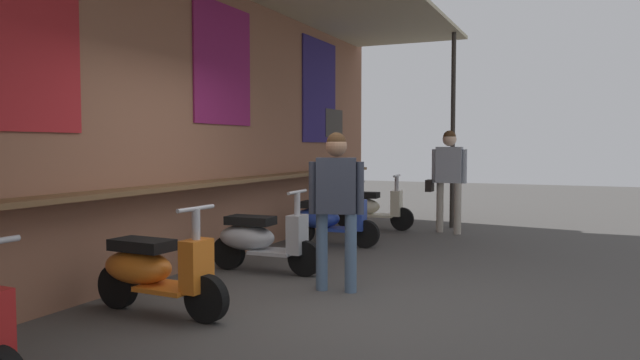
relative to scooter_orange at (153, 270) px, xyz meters
The scene contains 8 objects.
ground_plane 1.50m from the scooter_orange, 48.22° to the right, with size 37.54×37.54×0.00m, color #474442.
market_stall_facade 2.05m from the scooter_orange, 38.83° to the left, with size 13.41×2.46×3.63m.
scooter_orange is the anchor object (origin of this frame).
scooter_silver 1.90m from the scooter_orange, ahead, with size 0.46×1.40×0.97m.
scooter_blue 3.94m from the scooter_orange, ahead, with size 0.46×1.40×0.97m.
scooter_cream 5.84m from the scooter_orange, ahead, with size 0.49×1.40×0.97m.
shopper_browsing 6.09m from the scooter_orange, 13.04° to the right, with size 0.27×0.67×1.72m.
shopper_passing 1.91m from the scooter_orange, 39.62° to the right, with size 0.32×0.53×1.61m.
Camera 1 is at (-5.13, -2.34, 1.48)m, focal length 33.71 mm.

